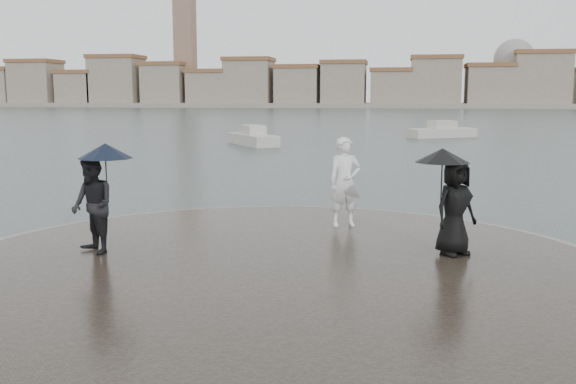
# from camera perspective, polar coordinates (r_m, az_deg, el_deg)

# --- Properties ---
(ground) EXTENTS (400.00, 400.00, 0.00)m
(ground) POSITION_cam_1_polar(r_m,az_deg,el_deg) (8.02, -6.02, -15.50)
(ground) COLOR #2B3835
(ground) RESTS_ON ground
(kerb_ring) EXTENTS (12.50, 12.50, 0.32)m
(kerb_ring) POSITION_cam_1_polar(r_m,az_deg,el_deg) (11.17, -1.14, -7.55)
(kerb_ring) COLOR gray
(kerb_ring) RESTS_ON ground
(quay_tip) EXTENTS (11.90, 11.90, 0.36)m
(quay_tip) POSITION_cam_1_polar(r_m,az_deg,el_deg) (11.16, -1.14, -7.45)
(quay_tip) COLOR #2D261E
(quay_tip) RESTS_ON ground
(statue) EXTENTS (0.84, 0.69, 1.99)m
(statue) POSITION_cam_1_polar(r_m,az_deg,el_deg) (14.29, 5.08, 0.89)
(statue) COLOR white
(statue) RESTS_ON quay_tip
(visitor_left) EXTENTS (1.31, 1.14, 2.04)m
(visitor_left) POSITION_cam_1_polar(r_m,az_deg,el_deg) (12.29, -16.77, -0.17)
(visitor_left) COLOR black
(visitor_left) RESTS_ON quay_tip
(visitor_right) EXTENTS (1.27, 1.10, 1.95)m
(visitor_right) POSITION_cam_1_polar(r_m,az_deg,el_deg) (12.06, 14.37, -0.25)
(visitor_right) COLOR black
(visitor_right) RESTS_ON quay_tip
(far_skyline) EXTENTS (260.00, 20.00, 37.00)m
(far_skyline) POSITION_cam_1_polar(r_m,az_deg,el_deg) (167.96, 6.97, 9.36)
(far_skyline) COLOR gray
(far_skyline) RESTS_ON ground
(boats) EXTENTS (17.81, 14.65, 1.50)m
(boats) POSITION_cam_1_polar(r_m,az_deg,el_deg) (46.50, 5.97, 5.01)
(boats) COLOR beige
(boats) RESTS_ON ground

